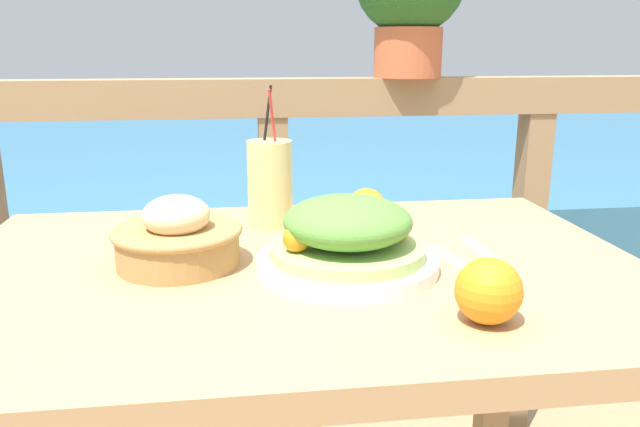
% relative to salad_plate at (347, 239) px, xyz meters
% --- Properties ---
extents(patio_table, '(1.06, 0.73, 0.77)m').
position_rel_salad_plate_xyz_m(patio_table, '(-0.07, 0.03, -0.17)').
color(patio_table, tan).
rests_on(patio_table, ground_plane).
extents(railing_fence, '(2.80, 0.08, 1.02)m').
position_rel_salad_plate_xyz_m(railing_fence, '(-0.07, 0.66, -0.11)').
color(railing_fence, '#937551').
rests_on(railing_fence, ground_plane).
extents(sea_backdrop, '(12.00, 4.00, 0.52)m').
position_rel_salad_plate_xyz_m(sea_backdrop, '(-0.07, 3.16, -0.55)').
color(sea_backdrop, teal).
rests_on(sea_backdrop, ground_plane).
extents(salad_plate, '(0.27, 0.27, 0.11)m').
position_rel_salad_plate_xyz_m(salad_plate, '(0.00, 0.00, 0.00)').
color(salad_plate, white).
rests_on(salad_plate, patio_table).
extents(drink_glass, '(0.08, 0.08, 0.25)m').
position_rel_salad_plate_xyz_m(drink_glass, '(-0.10, 0.25, 0.03)').
color(drink_glass, '#DBCC7F').
rests_on(drink_glass, patio_table).
extents(bread_basket, '(0.20, 0.20, 0.11)m').
position_rel_salad_plate_xyz_m(bread_basket, '(-0.25, 0.05, -0.00)').
color(bread_basket, '#AD7F47').
rests_on(bread_basket, patio_table).
extents(fork, '(0.04, 0.18, 0.00)m').
position_rel_salad_plate_xyz_m(fork, '(0.17, -0.01, -0.04)').
color(fork, silver).
rests_on(fork, patio_table).
extents(knife, '(0.02, 0.18, 0.00)m').
position_rel_salad_plate_xyz_m(knife, '(0.23, 0.03, -0.04)').
color(knife, silver).
rests_on(knife, patio_table).
extents(orange_near_basket, '(0.08, 0.08, 0.08)m').
position_rel_salad_plate_xyz_m(orange_near_basket, '(0.13, -0.21, -0.01)').
color(orange_near_basket, orange).
rests_on(orange_near_basket, patio_table).
extents(orange_near_glass, '(0.07, 0.07, 0.07)m').
position_rel_salad_plate_xyz_m(orange_near_glass, '(0.07, 0.21, -0.01)').
color(orange_near_glass, orange).
rests_on(orange_near_glass, patio_table).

